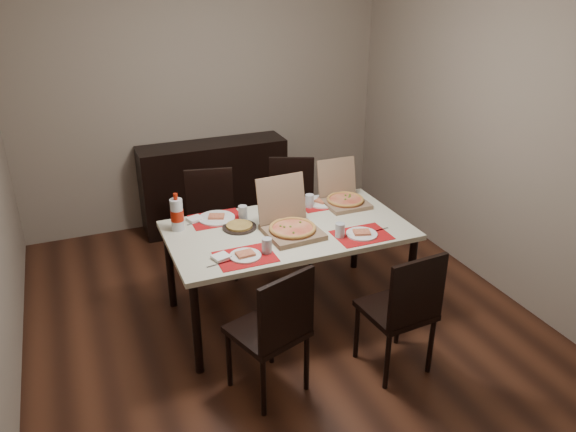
% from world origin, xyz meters
% --- Properties ---
extents(ground, '(3.80, 4.00, 0.02)m').
position_xyz_m(ground, '(0.00, 0.00, -0.01)').
color(ground, '#452315').
rests_on(ground, ground).
extents(room_walls, '(3.84, 4.02, 2.62)m').
position_xyz_m(room_walls, '(0.00, 0.43, 1.73)').
color(room_walls, gray).
rests_on(room_walls, ground).
extents(sideboard, '(1.50, 0.40, 0.90)m').
position_xyz_m(sideboard, '(0.00, 1.78, 0.45)').
color(sideboard, black).
rests_on(sideboard, ground).
extents(dining_table, '(1.80, 1.00, 0.75)m').
position_xyz_m(dining_table, '(0.09, -0.05, 0.68)').
color(dining_table, beige).
rests_on(dining_table, ground).
extents(chair_near_left, '(0.53, 0.53, 0.93)m').
position_xyz_m(chair_near_left, '(-0.35, -0.88, 0.51)').
color(chair_near_left, black).
rests_on(chair_near_left, ground).
extents(chair_near_right, '(0.45, 0.45, 0.93)m').
position_xyz_m(chair_near_right, '(0.52, -1.00, 0.51)').
color(chair_near_right, black).
rests_on(chair_near_right, ground).
extents(chair_far_left, '(0.50, 0.50, 0.93)m').
position_xyz_m(chair_far_left, '(-0.28, 0.85, 0.51)').
color(chair_far_left, black).
rests_on(chair_far_left, ground).
extents(chair_far_right, '(0.55, 0.55, 0.93)m').
position_xyz_m(chair_far_right, '(0.50, 0.87, 0.51)').
color(chair_far_right, black).
rests_on(chair_far_right, ground).
extents(setting_near_left, '(0.48, 0.30, 0.11)m').
position_xyz_m(setting_near_left, '(-0.33, -0.36, 0.77)').
color(setting_near_left, '#B50C11').
rests_on(setting_near_left, dining_table).
extents(setting_near_right, '(0.45, 0.30, 0.11)m').
position_xyz_m(setting_near_right, '(0.49, -0.36, 0.77)').
color(setting_near_right, '#B50C11').
rests_on(setting_near_right, dining_table).
extents(setting_far_left, '(0.47, 0.30, 0.11)m').
position_xyz_m(setting_far_left, '(-0.34, 0.29, 0.77)').
color(setting_far_left, '#B50C11').
rests_on(setting_far_left, dining_table).
extents(setting_far_right, '(0.48, 0.30, 0.11)m').
position_xyz_m(setting_far_right, '(0.50, 0.27, 0.77)').
color(setting_far_right, '#B50C11').
rests_on(setting_far_right, dining_table).
extents(napkin_loose, '(0.15, 0.15, 0.02)m').
position_xyz_m(napkin_loose, '(0.18, -0.11, 0.76)').
color(napkin_loose, white).
rests_on(napkin_loose, dining_table).
extents(pizza_box_center, '(0.41, 0.45, 0.39)m').
position_xyz_m(pizza_box_center, '(0.07, -0.13, 0.81)').
color(pizza_box_center, brown).
rests_on(pizza_box_center, dining_table).
extents(pizza_box_right, '(0.34, 0.38, 0.34)m').
position_xyz_m(pizza_box_right, '(0.69, 0.21, 0.81)').
color(pizza_box_right, brown).
rests_on(pizza_box_right, dining_table).
extents(faina_plate, '(0.26, 0.26, 0.03)m').
position_xyz_m(faina_plate, '(-0.25, 0.09, 0.76)').
color(faina_plate, black).
rests_on(faina_plate, dining_table).
extents(dip_bowl, '(0.15, 0.15, 0.03)m').
position_xyz_m(dip_bowl, '(0.17, 0.17, 0.77)').
color(dip_bowl, white).
rests_on(dip_bowl, dining_table).
extents(soda_bottle, '(0.10, 0.10, 0.29)m').
position_xyz_m(soda_bottle, '(-0.69, 0.24, 0.87)').
color(soda_bottle, silver).
rests_on(soda_bottle, dining_table).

